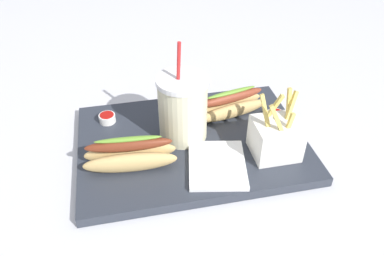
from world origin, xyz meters
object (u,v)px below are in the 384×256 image
(ketchup_cup_1, at_px, (107,118))
(hot_dog_1, at_px, (130,155))
(fries_basket, at_px, (276,137))
(ketchup_cup_2, at_px, (275,115))
(soda_cup, at_px, (183,108))
(napkin_stack, at_px, (217,165))
(hot_dog_2, at_px, (230,105))

(ketchup_cup_1, bearing_deg, hot_dog_1, 104.59)
(fries_basket, height_order, ketchup_cup_2, fries_basket)
(soda_cup, relative_size, napkin_stack, 1.63)
(hot_dog_1, distance_m, ketchup_cup_1, 0.16)
(hot_dog_2, bearing_deg, fries_basket, 108.04)
(soda_cup, xyz_separation_m, ketchup_cup_2, (-0.21, -0.01, -0.06))
(napkin_stack, bearing_deg, soda_cup, -67.56)
(hot_dog_2, bearing_deg, napkin_stack, 65.72)
(ketchup_cup_2, bearing_deg, hot_dog_2, -24.27)
(soda_cup, bearing_deg, ketchup_cup_1, -27.40)
(soda_cup, bearing_deg, ketchup_cup_2, -176.67)
(ketchup_cup_2, xyz_separation_m, napkin_stack, (0.16, 0.12, -0.01))
(hot_dog_2, xyz_separation_m, ketchup_cup_1, (0.27, -0.03, -0.01))
(ketchup_cup_1, distance_m, ketchup_cup_2, 0.37)
(hot_dog_2, distance_m, ketchup_cup_2, 0.10)
(fries_basket, height_order, napkin_stack, fries_basket)
(hot_dog_2, bearing_deg, ketchup_cup_1, -5.57)
(soda_cup, xyz_separation_m, ketchup_cup_1, (0.15, -0.08, -0.06))
(hot_dog_1, distance_m, ketchup_cup_2, 0.33)
(soda_cup, height_order, hot_dog_2, soda_cup)
(fries_basket, xyz_separation_m, ketchup_cup_1, (0.32, -0.17, -0.03))
(soda_cup, height_order, hot_dog_1, soda_cup)
(ketchup_cup_2, bearing_deg, soda_cup, 3.33)
(soda_cup, distance_m, ketchup_cup_1, 0.18)
(hot_dog_2, relative_size, napkin_stack, 1.38)
(fries_basket, distance_m, ketchup_cup_1, 0.36)
(fries_basket, height_order, hot_dog_2, fries_basket)
(soda_cup, relative_size, ketchup_cup_2, 5.89)
(hot_dog_1, bearing_deg, hot_dog_2, -152.05)
(hot_dog_1, xyz_separation_m, napkin_stack, (-0.16, 0.04, -0.02))
(hot_dog_1, height_order, napkin_stack, hot_dog_1)
(ketchup_cup_2, bearing_deg, napkin_stack, 36.28)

